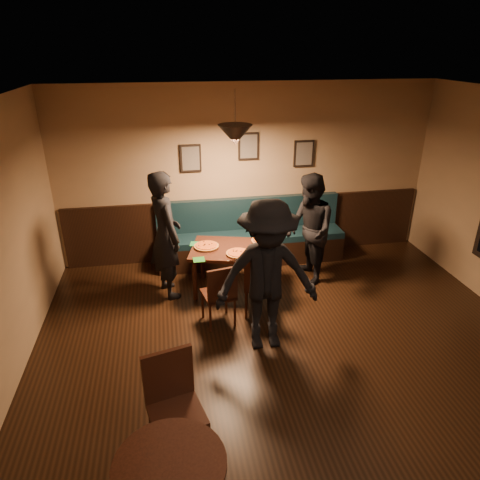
{
  "coord_description": "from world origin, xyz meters",
  "views": [
    {
      "loc": [
        -1.31,
        -3.13,
        3.3
      ],
      "look_at": [
        -0.4,
        1.98,
        0.95
      ],
      "focal_mm": 32.56,
      "sensor_mm": 36.0,
      "label": 1
    }
  ],
  "objects_px": {
    "diner_left": "(166,235)",
    "booth_bench": "(251,233)",
    "dining_table": "(236,269)",
    "cafe_chair_far": "(177,413)",
    "diner_front": "(267,277)",
    "tabasco_bottle": "(274,244)",
    "chair_near_left": "(218,293)",
    "soda_glass": "(280,251)",
    "diner_right": "(309,230)",
    "chair_near_right": "(259,283)"
  },
  "relations": [
    {
      "from": "booth_bench",
      "to": "dining_table",
      "type": "height_order",
      "value": "booth_bench"
    },
    {
      "from": "tabasco_bottle",
      "to": "booth_bench",
      "type": "bearing_deg",
      "value": 97.93
    },
    {
      "from": "chair_near_left",
      "to": "chair_near_right",
      "type": "bearing_deg",
      "value": 2.71
    },
    {
      "from": "booth_bench",
      "to": "diner_left",
      "type": "height_order",
      "value": "diner_left"
    },
    {
      "from": "chair_near_left",
      "to": "cafe_chair_far",
      "type": "distance_m",
      "value": 2.03
    },
    {
      "from": "dining_table",
      "to": "chair_near_left",
      "type": "distance_m",
      "value": 0.85
    },
    {
      "from": "diner_left",
      "to": "diner_right",
      "type": "distance_m",
      "value": 2.05
    },
    {
      "from": "booth_bench",
      "to": "dining_table",
      "type": "xyz_separation_m",
      "value": [
        -0.4,
        -0.87,
        -0.17
      ]
    },
    {
      "from": "booth_bench",
      "to": "diner_front",
      "type": "distance_m",
      "value": 2.23
    },
    {
      "from": "chair_near_left",
      "to": "diner_right",
      "type": "bearing_deg",
      "value": 18.77
    },
    {
      "from": "chair_near_left",
      "to": "soda_glass",
      "type": "xyz_separation_m",
      "value": [
        0.91,
        0.44,
        0.31
      ]
    },
    {
      "from": "chair_near_left",
      "to": "soda_glass",
      "type": "height_order",
      "value": "chair_near_left"
    },
    {
      "from": "diner_right",
      "to": "diner_left",
      "type": "bearing_deg",
      "value": -91.79
    },
    {
      "from": "diner_left",
      "to": "dining_table",
      "type": "bearing_deg",
      "value": -113.95
    },
    {
      "from": "soda_glass",
      "to": "tabasco_bottle",
      "type": "distance_m",
      "value": 0.24
    },
    {
      "from": "dining_table",
      "to": "cafe_chair_far",
      "type": "xyz_separation_m",
      "value": [
        -0.96,
        -2.7,
        0.16
      ]
    },
    {
      "from": "booth_bench",
      "to": "diner_front",
      "type": "xyz_separation_m",
      "value": [
        -0.26,
        -2.18,
        0.41
      ]
    },
    {
      "from": "diner_left",
      "to": "diner_front",
      "type": "height_order",
      "value": "diner_front"
    },
    {
      "from": "diner_left",
      "to": "diner_front",
      "type": "bearing_deg",
      "value": -160.73
    },
    {
      "from": "dining_table",
      "to": "cafe_chair_far",
      "type": "height_order",
      "value": "cafe_chair_far"
    },
    {
      "from": "chair_near_left",
      "to": "diner_left",
      "type": "relative_size",
      "value": 0.47
    },
    {
      "from": "diner_left",
      "to": "booth_bench",
      "type": "bearing_deg",
      "value": -78.88
    },
    {
      "from": "tabasco_bottle",
      "to": "diner_front",
      "type": "bearing_deg",
      "value": -108.1
    },
    {
      "from": "soda_glass",
      "to": "cafe_chair_far",
      "type": "bearing_deg",
      "value": -122.61
    },
    {
      "from": "soda_glass",
      "to": "chair_near_left",
      "type": "bearing_deg",
      "value": -154.46
    },
    {
      "from": "soda_glass",
      "to": "diner_right",
      "type": "bearing_deg",
      "value": 36.85
    },
    {
      "from": "chair_near_right",
      "to": "cafe_chair_far",
      "type": "distance_m",
      "value": 2.38
    },
    {
      "from": "cafe_chair_far",
      "to": "diner_left",
      "type": "bearing_deg",
      "value": -104.14
    },
    {
      "from": "soda_glass",
      "to": "tabasco_bottle",
      "type": "xyz_separation_m",
      "value": [
        -0.03,
        0.23,
        -0.0
      ]
    },
    {
      "from": "dining_table",
      "to": "diner_right",
      "type": "xyz_separation_m",
      "value": [
        1.09,
        0.07,
        0.5
      ]
    },
    {
      "from": "cafe_chair_far",
      "to": "dining_table",
      "type": "bearing_deg",
      "value": -123.7
    },
    {
      "from": "tabasco_bottle",
      "to": "diner_left",
      "type": "bearing_deg",
      "value": 173.18
    },
    {
      "from": "dining_table",
      "to": "diner_left",
      "type": "bearing_deg",
      "value": -170.05
    },
    {
      "from": "booth_bench",
      "to": "dining_table",
      "type": "bearing_deg",
      "value": -114.7
    },
    {
      "from": "chair_near_left",
      "to": "chair_near_right",
      "type": "distance_m",
      "value": 0.58
    },
    {
      "from": "cafe_chair_far",
      "to": "chair_near_left",
      "type": "bearing_deg",
      "value": -121.5
    },
    {
      "from": "diner_right",
      "to": "chair_near_left",
      "type": "bearing_deg",
      "value": -61.38
    },
    {
      "from": "chair_near_right",
      "to": "cafe_chair_far",
      "type": "bearing_deg",
      "value": -106.84
    },
    {
      "from": "dining_table",
      "to": "chair_near_left",
      "type": "relative_size",
      "value": 1.45
    },
    {
      "from": "booth_bench",
      "to": "soda_glass",
      "type": "distance_m",
      "value": 1.23
    },
    {
      "from": "chair_near_left",
      "to": "tabasco_bottle",
      "type": "bearing_deg",
      "value": 25.83
    },
    {
      "from": "dining_table",
      "to": "diner_front",
      "type": "relative_size",
      "value": 0.68
    },
    {
      "from": "dining_table",
      "to": "soda_glass",
      "type": "xyz_separation_m",
      "value": [
        0.56,
        -0.33,
        0.4
      ]
    },
    {
      "from": "diner_front",
      "to": "cafe_chair_far",
      "type": "height_order",
      "value": "diner_front"
    },
    {
      "from": "dining_table",
      "to": "cafe_chair_far",
      "type": "distance_m",
      "value": 2.87
    },
    {
      "from": "cafe_chair_far",
      "to": "tabasco_bottle",
      "type": "bearing_deg",
      "value": -133.96
    },
    {
      "from": "chair_near_left",
      "to": "soda_glass",
      "type": "bearing_deg",
      "value": 14.28
    },
    {
      "from": "chair_near_left",
      "to": "diner_front",
      "type": "height_order",
      "value": "diner_front"
    },
    {
      "from": "chair_near_right",
      "to": "tabasco_bottle",
      "type": "relative_size",
      "value": 6.57
    },
    {
      "from": "chair_near_right",
      "to": "tabasco_bottle",
      "type": "bearing_deg",
      "value": 70.89
    }
  ]
}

